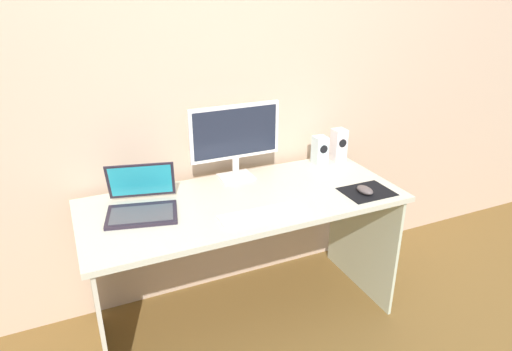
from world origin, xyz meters
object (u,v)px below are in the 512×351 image
Objects in this scene: monitor at (235,137)px; speaker_right at (339,145)px; speaker_near_monitor at (320,150)px; laptop at (142,203)px; keyboard_external at (263,214)px; mouse at (365,190)px.

speaker_right is (0.65, -0.01, -0.14)m from monitor.
speaker_near_monitor is 0.44× the size of laptop.
speaker_right is at bearing -0.56° from monitor.
speaker_near_monitor is at bearing 39.72° from keyboard_external.
speaker_right is at bearing 8.31° from laptop.
laptop is 1.10m from mouse.
laptop reaches higher than speaker_near_monitor.
laptop is at bearing 153.72° from keyboard_external.
mouse is (0.56, -0.00, 0.02)m from keyboard_external.
keyboard_external is (0.50, -0.27, -0.04)m from laptop.
mouse is at bearing -41.07° from monitor.
monitor is 0.72m from mouse.
laptop is 3.76× the size of mouse.
monitor is 2.57× the size of speaker_right.
keyboard_external is at bearing -28.11° from laptop.
mouse is (0.52, -0.45, -0.21)m from monitor.
monitor reaches higher than mouse.
mouse is (1.06, -0.27, -0.02)m from laptop.
speaker_right is 0.47× the size of keyboard_external.
monitor reaches higher than speaker_right.
laptop reaches higher than keyboard_external.
monitor is 0.51m from keyboard_external.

